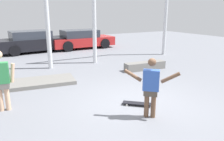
{
  "coord_description": "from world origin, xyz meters",
  "views": [
    {
      "loc": [
        -3.55,
        -4.75,
        2.59
      ],
      "look_at": [
        -0.1,
        1.36,
        0.68
      ],
      "focal_mm": 35.0,
      "sensor_mm": 36.0,
      "label": 1
    }
  ],
  "objects": [
    {
      "name": "grind_box",
      "position": [
        2.55,
        2.96,
        0.18
      ],
      "size": [
        1.99,
        0.64,
        0.36
      ],
      "primitive_type": "cube",
      "rotation": [
        0.0,
        0.0,
        -0.1
      ],
      "color": "slate",
      "rests_on": "ground_plane"
    },
    {
      "name": "bystander",
      "position": [
        -3.4,
        1.4,
        0.89
      ],
      "size": [
        0.73,
        0.27,
        1.63
      ],
      "rotation": [
        0.0,
        0.0,
        2.98
      ],
      "color": "#DBAD89",
      "rests_on": "ground_plane"
    },
    {
      "name": "skateboard",
      "position": [
        -0.1,
        -0.11,
        0.06
      ],
      "size": [
        0.75,
        0.71,
        0.08
      ],
      "rotation": [
        0.0,
        0.0,
        -0.73
      ],
      "color": "black",
      "rests_on": "ground_plane"
    },
    {
      "name": "parked_car_black",
      "position": [
        -1.02,
        10.26,
        0.67
      ],
      "size": [
        4.51,
        2.22,
        1.39
      ],
      "rotation": [
        0.0,
        0.0,
        0.07
      ],
      "color": "black",
      "rests_on": "ground_plane"
    },
    {
      "name": "ground_plane",
      "position": [
        0.0,
        0.0,
        0.0
      ],
      "size": [
        36.0,
        36.0,
        0.0
      ],
      "primitive_type": "plane",
      "color": "slate"
    },
    {
      "name": "canopy_support_right",
      "position": [
        3.51,
        5.36,
        3.19
      ],
      "size": [
        4.91,
        0.2,
        5.25
      ],
      "color": "silver",
      "rests_on": "ground_plane"
    },
    {
      "name": "manual_pad",
      "position": [
        -2.33,
        3.28,
        0.07
      ],
      "size": [
        3.11,
        1.58,
        0.13
      ],
      "primitive_type": "cube",
      "rotation": [
        0.0,
        0.0,
        -0.14
      ],
      "color": "slate",
      "rests_on": "ground_plane"
    },
    {
      "name": "skateboarder",
      "position": [
        -0.24,
        -0.82,
        0.84
      ],
      "size": [
        1.06,
        0.98,
        1.52
      ],
      "rotation": [
        0.0,
        0.0,
        -0.74
      ],
      "color": "brown",
      "rests_on": "ground_plane"
    },
    {
      "name": "parked_car_red",
      "position": [
        2.31,
        10.08,
        0.65
      ],
      "size": [
        4.48,
        2.01,
        1.32
      ],
      "rotation": [
        0.0,
        0.0,
        -0.0
      ],
      "color": "red",
      "rests_on": "ground_plane"
    }
  ]
}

